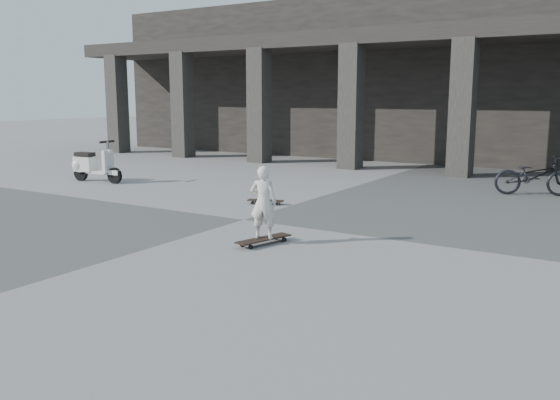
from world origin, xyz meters
The scene contains 7 objects.
ground centered at (0.00, 0.00, 0.00)m, with size 90.00×90.00×0.00m, color #4B4B48.
colonnade centered at (0.00, 13.77, 3.03)m, with size 28.00×8.82×6.00m.
longboard centered at (1.38, -1.39, 0.08)m, with size 0.50×1.04×0.10m.
skateboard_spare centered at (-0.56, 1.61, 0.07)m, with size 0.82×0.44×0.09m.
child centered at (1.38, -1.39, 0.69)m, with size 0.43×0.28×1.17m, color beige.
scooter centered at (-6.67, 1.96, 0.46)m, with size 1.66×0.60×1.16m.
bicycle centered at (4.22, 6.03, 0.47)m, with size 0.62×1.78×0.94m, color black.
Camera 1 is at (6.51, -9.10, 2.36)m, focal length 38.00 mm.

